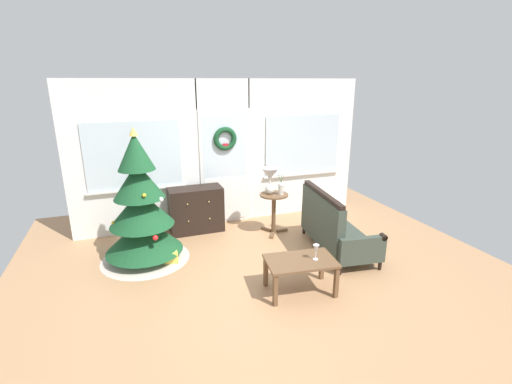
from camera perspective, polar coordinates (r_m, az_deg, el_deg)
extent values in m
plane|color=#AD7F56|center=(5.06, 1.62, -12.72)|extent=(6.76, 6.76, 0.00)
cube|color=white|center=(6.29, -18.64, 4.87)|extent=(2.15, 0.08, 2.55)
cube|color=white|center=(7.03, 7.13, 6.85)|extent=(2.15, 0.08, 2.55)
cube|color=white|center=(6.38, -5.30, 15.14)|extent=(0.94, 0.08, 0.50)
cube|color=silver|center=(6.51, -4.90, 3.84)|extent=(0.90, 0.05, 2.05)
cube|color=white|center=(6.65, -4.73, -1.03)|extent=(0.78, 0.02, 0.80)
cube|color=silver|center=(6.41, -4.93, 7.06)|extent=(0.78, 0.01, 1.10)
cube|color=silver|center=(6.22, -18.68, 5.43)|extent=(1.50, 0.01, 1.10)
cube|color=silver|center=(6.97, 7.37, 7.38)|extent=(1.50, 0.01, 1.10)
cube|color=silver|center=(6.34, -18.19, 0.37)|extent=(1.59, 0.06, 0.03)
cube|color=silver|center=(7.07, 7.24, 2.81)|extent=(1.59, 0.06, 0.03)
torus|color=#164424|center=(6.35, -4.88, 8.34)|extent=(0.41, 0.09, 0.41)
cube|color=red|center=(6.36, -4.81, 7.16)|extent=(0.10, 0.02, 0.10)
cylinder|color=#4C331E|center=(5.63, -17.02, -9.09)|extent=(0.10, 0.10, 0.20)
cone|color=beige|center=(5.66, -16.98, -9.53)|extent=(1.27, 1.27, 0.10)
cone|color=#194C28|center=(5.52, -17.28, -6.37)|extent=(1.10, 1.10, 0.50)
cone|color=#194C28|center=(5.37, -17.66, -2.42)|extent=(0.90, 0.90, 0.50)
cone|color=#194C28|center=(5.26, -18.06, 1.74)|extent=(0.70, 0.70, 0.50)
cone|color=#194C28|center=(5.17, -18.47, 6.05)|extent=(0.50, 0.50, 0.50)
cone|color=#E0BC4C|center=(5.13, -18.76, 9.03)|extent=(0.12, 0.12, 0.12)
sphere|color=red|center=(5.17, -14.86, -5.87)|extent=(0.06, 0.06, 0.06)
sphere|color=gold|center=(5.45, -21.51, -4.54)|extent=(0.06, 0.06, 0.06)
sphere|color=silver|center=(5.14, -14.71, -1.15)|extent=(0.07, 0.07, 0.07)
sphere|color=#264CB2|center=(5.57, -15.33, -0.54)|extent=(0.06, 0.06, 0.06)
sphere|color=red|center=(5.09, -15.56, -6.95)|extent=(0.07, 0.07, 0.07)
sphere|color=gold|center=(5.00, -17.17, -0.49)|extent=(0.05, 0.05, 0.05)
cube|color=black|center=(6.32, -9.40, -2.74)|extent=(0.90, 0.43, 0.78)
sphere|color=tan|center=(6.03, -10.74, -1.91)|extent=(0.03, 0.03, 0.03)
sphere|color=tan|center=(6.09, -7.41, -1.54)|extent=(0.03, 0.03, 0.03)
sphere|color=tan|center=(6.13, -10.59, -4.57)|extent=(0.03, 0.03, 0.03)
sphere|color=tan|center=(6.19, -7.31, -4.17)|extent=(0.03, 0.03, 0.03)
cylinder|color=black|center=(5.40, 18.91, -10.80)|extent=(0.05, 0.05, 0.14)
cylinder|color=black|center=(6.52, 12.52, -5.33)|extent=(0.05, 0.05, 0.14)
cylinder|color=black|center=(5.13, 13.05, -11.83)|extent=(0.05, 0.05, 0.14)
cylinder|color=black|center=(6.30, 7.54, -5.88)|extent=(0.05, 0.05, 0.14)
cube|color=#384238|center=(5.76, 12.84, -6.93)|extent=(0.88, 1.43, 0.14)
cube|color=#384238|center=(5.50, 10.27, -3.67)|extent=(0.28, 1.36, 0.62)
cube|color=black|center=(5.39, 10.46, -0.29)|extent=(0.24, 1.33, 0.06)
cube|color=#384238|center=(5.13, 16.38, -8.83)|extent=(0.67, 0.17, 0.38)
cylinder|color=black|center=(5.21, 19.36, -6.69)|extent=(0.10, 0.10, 0.09)
cube|color=#384238|center=(6.32, 10.14, -3.38)|extent=(0.67, 0.17, 0.38)
cylinder|color=black|center=(6.38, 12.63, -1.71)|extent=(0.10, 0.10, 0.09)
cylinder|color=brown|center=(6.06, 2.84, -0.45)|extent=(0.48, 0.48, 0.02)
cylinder|color=brown|center=(6.17, 2.79, -3.55)|extent=(0.07, 0.07, 0.68)
cube|color=brown|center=(6.35, 4.09, -6.05)|extent=(0.20, 0.05, 0.04)
cube|color=brown|center=(6.38, 1.60, -5.89)|extent=(0.14, 0.20, 0.04)
cube|color=brown|center=(6.15, 2.55, -6.84)|extent=(0.14, 0.20, 0.04)
sphere|color=silver|center=(6.04, 2.18, 0.45)|extent=(0.16, 0.16, 0.16)
cylinder|color=silver|center=(6.01, 2.19, 1.62)|extent=(0.02, 0.02, 0.06)
cone|color=silver|center=(5.97, 2.21, 2.82)|extent=(0.28, 0.28, 0.20)
cylinder|color=beige|center=(6.02, 3.95, 0.33)|extent=(0.09, 0.09, 0.16)
sphere|color=beige|center=(5.99, 3.97, 1.06)|extent=(0.10, 0.10, 0.10)
cylinder|color=#4C7042|center=(5.96, 3.80, 1.96)|extent=(0.07, 0.01, 0.17)
cylinder|color=#4C7042|center=(5.97, 3.99, 1.98)|extent=(0.01, 0.01, 0.18)
cylinder|color=#4C7042|center=(5.97, 4.17, 2.00)|extent=(0.07, 0.01, 0.17)
cube|color=brown|center=(4.51, 7.04, -10.71)|extent=(0.89, 0.61, 0.03)
cube|color=brown|center=(4.34, 3.06, -15.18)|extent=(0.05, 0.05, 0.40)
cube|color=brown|center=(4.58, 12.51, -13.70)|extent=(0.05, 0.05, 0.40)
cube|color=brown|center=(4.70, 1.54, -12.39)|extent=(0.05, 0.05, 0.40)
cube|color=brown|center=(4.92, 10.30, -11.21)|extent=(0.05, 0.05, 0.40)
cylinder|color=silver|center=(4.54, 9.34, -10.38)|extent=(0.06, 0.06, 0.01)
cylinder|color=silver|center=(4.52, 9.37, -9.80)|extent=(0.01, 0.01, 0.10)
cone|color=silver|center=(4.47, 9.43, -8.71)|extent=(0.08, 0.08, 0.09)
cube|color=#D8C64C|center=(5.42, -13.25, -9.94)|extent=(0.19, 0.17, 0.19)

